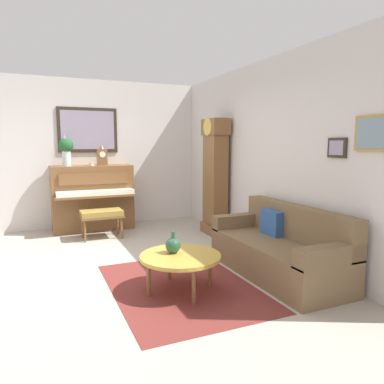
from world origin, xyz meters
The scene contains 13 objects.
ground_plane centered at (0.00, 0.00, -0.05)m, with size 6.40×6.00×0.10m, color #B2A899.
wall_left centered at (-2.60, 0.00, 1.41)m, with size 0.13×4.90×2.80m.
wall_back centered at (0.01, 2.40, 1.40)m, with size 5.30×0.13×2.80m.
area_rug centered at (1.00, 0.68, 0.00)m, with size 2.10×1.50×0.01m, color maroon.
piano centered at (-2.23, 0.20, 0.61)m, with size 0.87×1.44×1.20m.
piano_bench centered at (-1.49, 0.23, 0.41)m, with size 0.42×0.70×0.48m.
grandfather_clock centered at (-1.03, 2.14, 0.96)m, with size 0.52×0.34×2.03m.
couch centered at (1.12, 1.93, 0.31)m, with size 1.90×0.80×0.84m.
coffee_table centered at (1.10, 0.64, 0.38)m, with size 0.88×0.88×0.41m.
mantel_clock centered at (-2.23, 0.39, 1.37)m, with size 0.13×0.18×0.38m.
flower_vase centered at (-2.23, -0.23, 1.51)m, with size 0.26×0.26×0.58m.
teacup centered at (-2.12, 0.18, 1.22)m, with size 0.12×0.12×0.06m.
green_jug centered at (1.01, 0.59, 0.49)m, with size 0.17×0.17×0.24m.
Camera 1 is at (4.60, -0.75, 1.60)m, focal length 33.70 mm.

